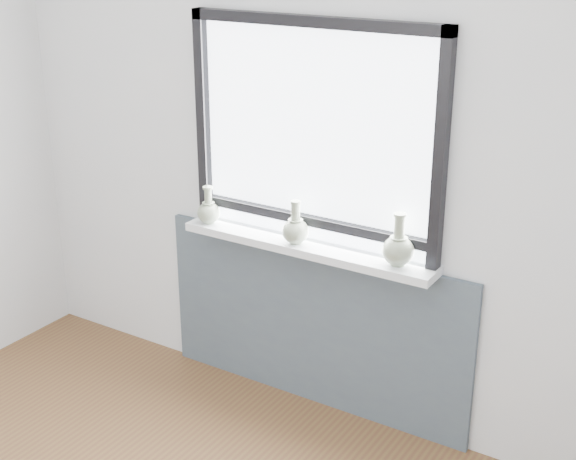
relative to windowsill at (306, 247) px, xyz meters
The scene contains 7 objects.
back_wall 0.43m from the windowsill, 90.00° to the left, with size 3.60×0.02×2.60m, color silver.
apron_panel 0.46m from the windowsill, 90.00° to the left, with size 1.70×0.03×0.86m, color #46555D.
windowsill is the anchor object (origin of this frame).
window 0.56m from the windowsill, 90.00° to the left, with size 1.30×0.06×1.05m.
vase_a 0.57m from the windowsill, behind, with size 0.12×0.12×0.19m.
vase_b 0.10m from the windowsill, 153.32° to the right, with size 0.13×0.13×0.21m.
vase_c 0.49m from the windowsill, ahead, with size 0.15×0.15×0.24m.
Camera 1 is at (1.80, -1.33, 2.33)m, focal length 50.00 mm.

